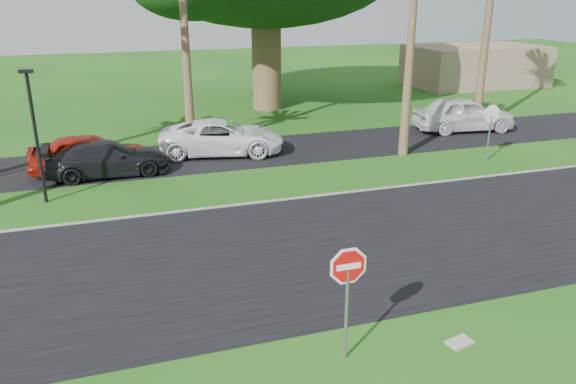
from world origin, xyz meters
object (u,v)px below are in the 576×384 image
(stop_sign_far, at_px, (491,121))
(car_dark, at_px, (107,159))
(car_red, at_px, (89,154))
(car_pickup, at_px, (464,114))
(stop_sign_near, at_px, (348,281))
(car_minivan, at_px, (222,138))

(stop_sign_far, height_order, car_dark, stop_sign_far)
(car_red, relative_size, car_pickup, 0.89)
(stop_sign_near, distance_m, stop_sign_far, 15.91)
(car_red, height_order, car_pickup, car_pickup)
(stop_sign_near, xyz_separation_m, stop_sign_far, (11.50, 11.00, 0.00))
(car_pickup, bearing_deg, car_minivan, 99.27)
(car_dark, distance_m, car_pickup, 18.18)
(stop_sign_far, distance_m, car_dark, 16.13)
(car_minivan, bearing_deg, stop_sign_near, -169.90)
(stop_sign_far, bearing_deg, car_minivan, -23.26)
(stop_sign_far, xyz_separation_m, car_pickup, (2.24, 5.07, -0.88))
(car_red, height_order, car_dark, car_red)
(stop_sign_near, height_order, car_minivan, stop_sign_near)
(car_minivan, bearing_deg, car_red, 112.93)
(stop_sign_far, distance_m, car_minivan, 11.79)
(stop_sign_far, distance_m, car_red, 16.91)
(car_minivan, height_order, car_pickup, car_pickup)
(car_red, height_order, car_minivan, car_red)
(car_pickup, bearing_deg, car_dark, 104.01)
(stop_sign_near, height_order, car_red, stop_sign_near)
(stop_sign_far, height_order, car_red, stop_sign_far)
(car_red, bearing_deg, car_dark, -134.95)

